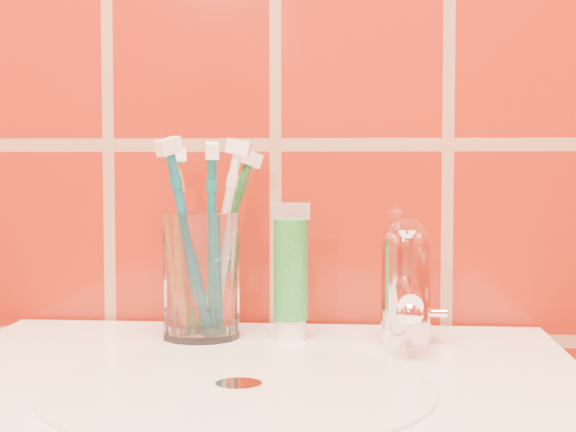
{
  "coord_description": "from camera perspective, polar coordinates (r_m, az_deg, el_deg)",
  "views": [
    {
      "loc": [
        0.09,
        0.26,
        1.02
      ],
      "look_at": [
        0.02,
        1.08,
        0.97
      ],
      "focal_mm": 55.0,
      "sensor_mm": 36.0,
      "label": 1
    }
  ],
  "objects": [
    {
      "name": "toothbrush_0",
      "position": [
        0.89,
        -6.74,
        -1.76
      ],
      "size": [
        0.09,
        0.12,
        0.2
      ],
      "primitive_type": null,
      "rotation": [
        0.25,
        0.0,
        -2.65
      ],
      "color": "#C76523",
      "rests_on": "glass_tumbler"
    },
    {
      "name": "toothbrush_1",
      "position": [
        0.85,
        -6.43,
        -1.69
      ],
      "size": [
        0.11,
        0.12,
        0.21
      ],
      "primitive_type": null,
      "rotation": [
        0.25,
        0.0,
        -0.69
      ],
      "color": "#0C5E69",
      "rests_on": "glass_tumbler"
    },
    {
      "name": "toothbrush_3",
      "position": [
        0.87,
        -4.36,
        -1.52
      ],
      "size": [
        0.07,
        0.06,
        0.2
      ],
      "primitive_type": null,
      "rotation": [
        0.2,
        0.0,
        1.51
      ],
      "color": "white",
      "rests_on": "glass_tumbler"
    },
    {
      "name": "glass_tumbler",
      "position": [
        0.87,
        -5.66,
        -3.83
      ],
      "size": [
        0.09,
        0.09,
        0.12
      ],
      "primitive_type": "cylinder",
      "rotation": [
        0.0,
        0.0,
        -0.18
      ],
      "color": "white",
      "rests_on": "pedestal_sink"
    },
    {
      "name": "toothbrush_4",
      "position": [
        0.86,
        -4.95,
        -1.75
      ],
      "size": [
        0.05,
        0.08,
        0.2
      ],
      "primitive_type": null,
      "rotation": [
        0.15,
        0.0,
        0.21
      ],
      "color": "#0C696B",
      "rests_on": "glass_tumbler"
    },
    {
      "name": "toothbrush_2",
      "position": [
        0.89,
        -4.19,
        -1.77
      ],
      "size": [
        0.14,
        0.13,
        0.2
      ],
      "primitive_type": null,
      "rotation": [
        0.34,
        0.0,
        2.17
      ],
      "color": "#217C38",
      "rests_on": "glass_tumbler"
    },
    {
      "name": "toothpaste_tube",
      "position": [
        0.86,
        0.2,
        -3.87
      ],
      "size": [
        0.04,
        0.03,
        0.13
      ],
      "rotation": [
        0.0,
        0.0,
        -0.03
      ],
      "color": "white",
      "rests_on": "pedestal_sink"
    },
    {
      "name": "faucet",
      "position": [
        0.84,
        7.66,
        -4.0
      ],
      "size": [
        0.05,
        0.11,
        0.12
      ],
      "color": "white",
      "rests_on": "pedestal_sink"
    }
  ]
}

